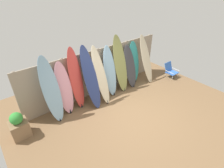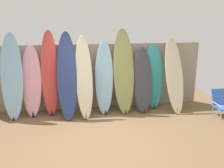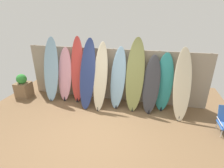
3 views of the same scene
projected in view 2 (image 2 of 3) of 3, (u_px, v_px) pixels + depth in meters
The scene contains 13 objects.
ground at pixel (104, 139), 5.29m from camera, with size 7.68×7.68×0.00m, color brown.
fence_back at pixel (94, 76), 6.97m from camera, with size 6.08×0.11×1.80m.
surfboard_skyblue_0 at pixel (12, 77), 6.20m from camera, with size 0.55×0.63×2.15m.
surfboard_pink_1 at pixel (32, 82), 6.39m from camera, with size 0.53×0.52×1.82m.
surfboard_red_2 at pixel (50, 74), 6.43m from camera, with size 0.45×0.48×2.20m.
surfboard_navy_3 at pixel (67, 76), 6.29m from camera, with size 0.50×0.85×2.16m.
surfboard_cream_4 at pixel (84, 77), 6.37m from camera, with size 0.46×0.89×2.06m.
surfboard_skyblue_5 at pixel (104, 77), 6.60m from camera, with size 0.56×0.67×1.93m.
surfboard_olive_6 at pixel (124, 71), 6.65m from camera, with size 0.58×0.72×2.22m.
surfboard_charcoal_7 at pixel (142, 80), 6.76m from camera, with size 0.57×0.74×1.73m.
surfboard_teal_8 at pixel (154, 77), 6.95m from camera, with size 0.57×0.47×1.80m.
surfboard_cream_9 at pixel (174, 75), 6.75m from camera, with size 0.50×0.85×2.00m.
beach_chair at pixel (222, 103), 6.56m from camera, with size 0.50×0.55×0.65m.
Camera 2 is at (-0.59, -4.77, 2.52)m, focal length 40.00 mm.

